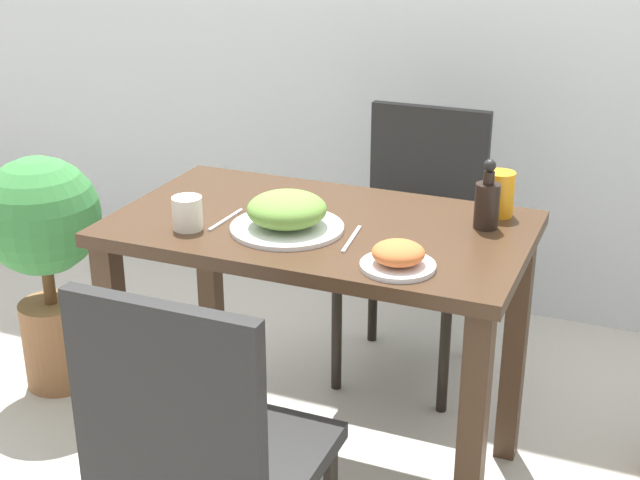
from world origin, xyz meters
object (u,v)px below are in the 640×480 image
object	(u,v)px
chair_far	(417,229)
drink_cup	(187,213)
chair_near	(201,453)
food_plate	(287,213)
potted_plant_left	(44,243)
side_plate	(398,257)
juice_glass	(499,194)
sauce_bottle	(487,202)

from	to	relation	value
chair_far	drink_cup	distance (m)	0.96
chair_near	food_plate	world-z (taller)	chair_near
chair_near	potted_plant_left	bearing A→B (deg)	-37.66
side_plate	chair_far	bearing A→B (deg)	103.27
chair_near	juice_glass	size ratio (longest dim) A/B	7.47
food_plate	juice_glass	xyz separation A→B (m)	(0.47, 0.31, 0.02)
chair_near	chair_far	xyz separation A→B (m)	(0.05, 1.36, 0.00)
chair_far	potted_plant_left	bearing A→B (deg)	-151.12
sauce_bottle	side_plate	bearing A→B (deg)	-111.34
food_plate	side_plate	world-z (taller)	food_plate
side_plate	food_plate	bearing A→B (deg)	159.94
side_plate	potted_plant_left	bearing A→B (deg)	166.80
side_plate	juice_glass	world-z (taller)	juice_glass
food_plate	juice_glass	world-z (taller)	juice_glass
drink_cup	chair_far	bearing A→B (deg)	66.94
chair_far	drink_cup	size ratio (longest dim) A/B	10.51
chair_far	food_plate	distance (m)	0.82
chair_near	side_plate	bearing A→B (deg)	-117.92
chair_near	food_plate	xyz separation A→B (m)	(-0.08, 0.60, 0.30)
chair_near	side_plate	size ratio (longest dim) A/B	5.11
side_plate	juice_glass	bearing A→B (deg)	72.08
chair_far	juice_glass	size ratio (longest dim) A/B	7.47
side_plate	sauce_bottle	size ratio (longest dim) A/B	0.96
chair_far	drink_cup	xyz separation A→B (m)	(-0.36, -0.84, 0.30)
food_plate	juice_glass	bearing A→B (deg)	33.24
food_plate	chair_near	bearing A→B (deg)	-82.74
chair_near	chair_far	size ratio (longest dim) A/B	1.00
drink_cup	potted_plant_left	size ratio (longest dim) A/B	0.11
chair_far	sauce_bottle	distance (m)	0.72
sauce_bottle	drink_cup	bearing A→B (deg)	-157.00
juice_glass	potted_plant_left	size ratio (longest dim) A/B	0.15
side_plate	potted_plant_left	world-z (taller)	side_plate
drink_cup	juice_glass	bearing A→B (deg)	29.33
chair_far	sauce_bottle	bearing A→B (deg)	-58.63
drink_cup	juice_glass	xyz separation A→B (m)	(0.70, 0.40, 0.02)
sauce_bottle	chair_far	bearing A→B (deg)	121.37
chair_far	chair_near	bearing A→B (deg)	-92.02
chair_far	side_plate	bearing A→B (deg)	-76.73
side_plate	juice_glass	size ratio (longest dim) A/B	1.46
chair_near	potted_plant_left	xyz separation A→B (m)	(-1.00, 0.78, 0.01)
food_plate	drink_cup	xyz separation A→B (m)	(-0.23, -0.09, -0.00)
food_plate	potted_plant_left	size ratio (longest dim) A/B	0.37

